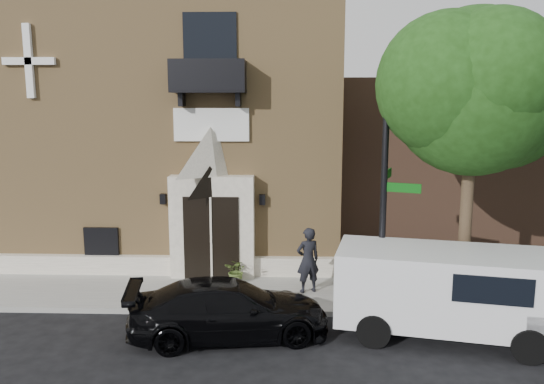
# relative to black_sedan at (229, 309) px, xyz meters

# --- Properties ---
(ground) EXTENTS (120.00, 120.00, 0.00)m
(ground) POSITION_rel_black_sedan_xyz_m (0.04, 1.26, -0.69)
(ground) COLOR black
(ground) RESTS_ON ground
(sidewalk) EXTENTS (42.00, 3.00, 0.15)m
(sidewalk) POSITION_rel_black_sedan_xyz_m (1.04, 2.76, -0.62)
(sidewalk) COLOR gray
(sidewalk) RESTS_ON ground
(church) EXTENTS (12.20, 11.01, 9.30)m
(church) POSITION_rel_black_sedan_xyz_m (-2.95, 9.22, 3.94)
(church) COLOR tan
(church) RESTS_ON ground
(street_tree_left) EXTENTS (4.97, 4.38, 7.77)m
(street_tree_left) POSITION_rel_black_sedan_xyz_m (6.06, 1.61, 5.17)
(street_tree_left) COLOR #38281C
(street_tree_left) RESTS_ON sidewalk
(black_sedan) EXTENTS (5.03, 2.71, 1.38)m
(black_sedan) POSITION_rel_black_sedan_xyz_m (0.00, 0.00, 0.00)
(black_sedan) COLOR black
(black_sedan) RESTS_ON ground
(cargo_van) EXTENTS (5.49, 3.07, 2.12)m
(cargo_van) POSITION_rel_black_sedan_xyz_m (5.39, 0.16, 0.49)
(cargo_van) COLOR white
(cargo_van) RESTS_ON ground
(street_sign) EXTENTS (0.96, 1.22, 6.38)m
(street_sign) POSITION_rel_black_sedan_xyz_m (3.87, 1.51, 2.67)
(street_sign) COLOR black
(street_sign) RESTS_ON sidewalk
(fire_hydrant) EXTENTS (0.50, 0.40, 0.87)m
(fire_hydrant) POSITION_rel_black_sedan_xyz_m (3.75, 1.50, -0.11)
(fire_hydrant) COLOR #8F000C
(fire_hydrant) RESTS_ON sidewalk
(dumpster) EXTENTS (1.89, 1.38, 1.11)m
(dumpster) POSITION_rel_black_sedan_xyz_m (8.20, 1.73, 0.02)
(dumpster) COLOR #0D321A
(dumpster) RESTS_ON sidewalk
(planter) EXTENTS (0.85, 0.79, 0.77)m
(planter) POSITION_rel_black_sedan_xyz_m (-0.15, 3.40, -0.16)
(planter) COLOR #546B2D
(planter) RESTS_ON sidewalk
(pedestrian_near) EXTENTS (0.81, 0.67, 1.91)m
(pedestrian_near) POSITION_rel_black_sedan_xyz_m (1.97, 2.72, 0.41)
(pedestrian_near) COLOR black
(pedestrian_near) RESTS_ON sidewalk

